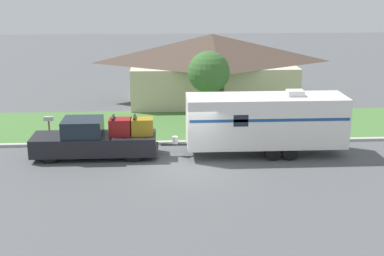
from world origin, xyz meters
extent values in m
plane|color=#515456|center=(0.00, 0.00, 0.00)|extent=(120.00, 120.00, 0.00)
cube|color=#ADADA8|center=(0.00, 3.75, 0.07)|extent=(80.00, 0.30, 0.14)
cube|color=#477538|center=(0.00, 7.40, 0.01)|extent=(80.00, 7.00, 0.03)
cube|color=beige|center=(2.22, 14.02, 1.37)|extent=(11.15, 6.98, 2.73)
pyramid|color=#4C3D33|center=(2.22, 14.02, 3.72)|extent=(12.05, 7.54, 1.98)
cube|color=#4C3828|center=(2.22, 10.56, 1.05)|extent=(1.00, 0.06, 2.10)
cylinder|color=black|center=(-6.69, 1.05, 0.41)|extent=(0.83, 0.28, 0.83)
cylinder|color=black|center=(-6.69, 2.62, 0.41)|extent=(0.83, 0.28, 0.83)
cylinder|color=black|center=(-2.74, 1.05, 0.41)|extent=(0.83, 0.28, 0.83)
cylinder|color=black|center=(-2.74, 2.62, 0.41)|extent=(0.83, 0.28, 0.83)
cube|color=black|center=(-5.84, 1.83, 0.68)|extent=(3.63, 1.93, 0.89)
cube|color=#19232D|center=(-5.18, 1.83, 1.53)|extent=(1.89, 1.78, 0.81)
cube|color=black|center=(-2.84, 1.83, 0.68)|extent=(2.36, 1.93, 0.89)
cube|color=#333333|center=(-1.60, 1.83, 0.35)|extent=(0.12, 1.74, 0.20)
cube|color=maroon|center=(-3.36, 1.83, 1.52)|extent=(1.09, 0.81, 0.80)
cube|color=black|center=(-3.71, 1.83, 2.00)|extent=(0.10, 0.89, 0.08)
cube|color=olive|center=(-2.32, 1.83, 1.52)|extent=(1.09, 0.81, 0.80)
cube|color=black|center=(-2.67, 1.83, 2.00)|extent=(0.10, 0.89, 0.08)
cylinder|color=black|center=(3.97, 0.82, 0.38)|extent=(0.75, 0.22, 0.75)
cylinder|color=black|center=(3.97, 2.84, 0.38)|extent=(0.75, 0.22, 0.75)
cylinder|color=black|center=(4.80, 0.82, 0.38)|extent=(0.75, 0.22, 0.75)
cylinder|color=black|center=(4.80, 2.84, 0.38)|extent=(0.75, 0.22, 0.75)
cube|color=silver|center=(3.76, 1.83, 1.74)|extent=(7.78, 2.30, 2.44)
cube|color=navy|center=(3.76, 0.68, 2.04)|extent=(7.62, 0.01, 0.14)
cube|color=#383838|center=(-0.77, 1.83, 0.57)|extent=(1.29, 0.12, 0.10)
cylinder|color=silver|center=(-0.71, 1.83, 0.80)|extent=(0.28, 0.28, 0.36)
cube|color=silver|center=(5.16, 1.83, 3.09)|extent=(0.80, 0.68, 0.28)
cube|color=#19232D|center=(2.36, 0.68, 2.04)|extent=(0.70, 0.01, 0.56)
cylinder|color=brown|center=(-7.36, 4.44, 0.59)|extent=(0.09, 0.09, 1.19)
cube|color=#B2B2B2|center=(-7.36, 4.44, 1.30)|extent=(0.48, 0.20, 0.22)
cylinder|color=brown|center=(1.38, 6.92, 1.18)|extent=(0.24, 0.24, 2.36)
sphere|color=#38662D|center=(1.38, 6.92, 3.27)|extent=(2.42, 2.42, 2.42)
camera|label=1|loc=(-1.31, -23.31, 8.58)|focal=50.00mm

